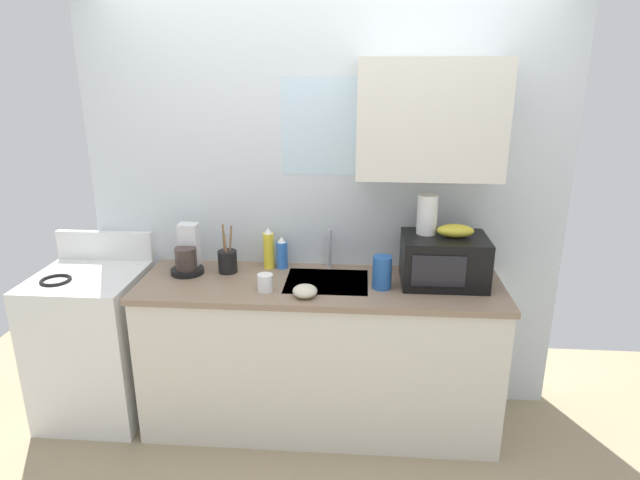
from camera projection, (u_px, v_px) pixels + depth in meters
kitchen_wall_assembly at (341, 192)px, 3.21m from camera, size 2.80×0.42×2.50m
counter_unit at (320, 352)px, 3.20m from camera, size 2.03×0.63×0.90m
sink_faucet at (329, 249)px, 3.25m from camera, size 0.03×0.03×0.24m
stove_range at (95, 344)px, 3.30m from camera, size 0.60×0.60×1.08m
microwave at (444, 260)px, 3.02m from camera, size 0.46×0.35×0.27m
banana_bunch at (455, 231)px, 2.96m from camera, size 0.20×0.11×0.07m
paper_towel_roll at (427, 214)px, 3.00m from camera, size 0.11×0.11×0.22m
coffee_maker at (188, 255)px, 3.19m from camera, size 0.19×0.21×0.28m
dish_soap_bottle_blue at (282, 253)px, 3.26m from camera, size 0.07×0.07×0.20m
dish_soap_bottle_yellow at (269, 249)px, 3.25m from camera, size 0.06×0.06×0.25m
cereal_canister at (382, 272)px, 2.96m from camera, size 0.10×0.10×0.18m
mug_white at (265, 283)px, 2.94m from camera, size 0.08×0.08×0.09m
utensil_crock at (228, 261)px, 3.20m from camera, size 0.11×0.11×0.29m
small_bowl at (305, 291)px, 2.87m from camera, size 0.13×0.13×0.06m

